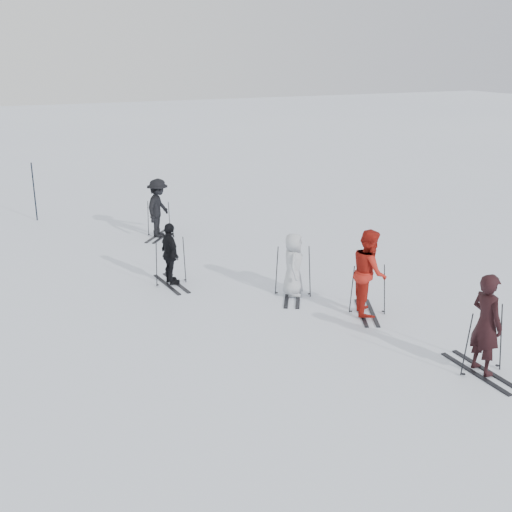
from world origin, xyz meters
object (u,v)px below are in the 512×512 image
(skier_red, at_px, (369,273))
(skier_uphill_left, at_px, (170,255))
(skier_uphill_far, at_px, (158,209))
(skier_near_dark, at_px, (486,325))
(skier_grey, at_px, (293,265))
(piste_marker, at_px, (34,192))

(skier_red, xyz_separation_m, skier_uphill_left, (-3.46, 3.62, -0.18))
(skier_uphill_far, bearing_deg, skier_uphill_left, -153.01)
(skier_near_dark, xyz_separation_m, skier_red, (-0.35, 3.20, 0.02))
(skier_near_dark, height_order, skier_red, skier_red)
(skier_near_dark, relative_size, skier_red, 0.98)
(skier_uphill_far, bearing_deg, skier_grey, -127.17)
(skier_uphill_left, xyz_separation_m, skier_uphill_far, (0.94, 4.31, 0.13))
(skier_grey, distance_m, skier_uphill_left, 3.13)
(skier_red, bearing_deg, skier_near_dark, -149.11)
(skier_grey, bearing_deg, skier_uphill_far, 42.99)
(skier_grey, relative_size, skier_uphill_far, 0.84)
(skier_red, relative_size, piste_marker, 0.96)
(skier_grey, distance_m, piste_marker, 11.10)
(skier_uphill_far, height_order, piste_marker, piste_marker)
(skier_near_dark, distance_m, skier_grey, 5.07)
(skier_uphill_far, bearing_deg, skier_near_dark, -126.23)
(piste_marker, bearing_deg, skier_red, -63.48)
(skier_uphill_left, relative_size, skier_uphill_far, 0.86)
(skier_red, distance_m, skier_grey, 1.97)
(skier_grey, relative_size, skier_uphill_left, 0.97)
(skier_near_dark, xyz_separation_m, skier_grey, (-1.37, 4.88, -0.19))
(skier_uphill_left, distance_m, skier_uphill_far, 4.41)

